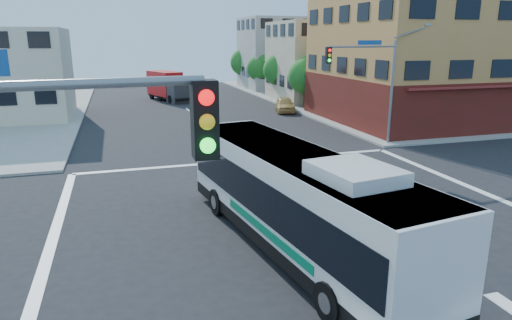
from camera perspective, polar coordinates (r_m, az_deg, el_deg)
name	(u,v)px	position (r m, az deg, el deg)	size (l,w,h in m)	color
ground	(303,219)	(18.75, 5.89, -7.38)	(120.00, 120.00, 0.00)	black
sidewalk_ne	(445,93)	(66.30, 22.60, 7.73)	(50.00, 50.00, 0.15)	gray
corner_building_ne	(436,53)	(43.66, 21.55, 12.35)	(18.10, 15.44, 14.00)	#B67A41
building_east_near	(327,61)	(55.38, 8.81, 12.09)	(12.06, 10.06, 9.00)	beige
building_east_far	(285,53)	(68.26, 3.65, 13.15)	(12.06, 10.06, 10.00)	#A8A8A3
signal_mast_ne	(372,72)	(31.05, 14.25, 10.58)	(7.91, 1.13, 8.07)	slate
street_tree_a	(307,74)	(47.84, 6.34, 10.65)	(3.60, 3.60, 5.53)	#322212
street_tree_b	(280,68)	(55.26, 3.04, 11.45)	(3.80, 3.80, 5.79)	#322212
street_tree_c	(260,66)	(62.85, 0.51, 11.62)	(3.40, 3.40, 5.29)	#322212
street_tree_d	(244,61)	(70.49, -1.48, 12.32)	(4.00, 4.00, 6.03)	#322212
transit_bus	(294,198)	(15.56, 4.83, -4.78)	(4.57, 13.10, 3.80)	black
box_truck	(168,87)	(55.20, -10.93, 8.99)	(4.54, 7.74, 3.35)	#2B2B30
parked_car	(285,105)	(45.85, 3.64, 6.94)	(1.74, 4.33, 1.47)	tan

